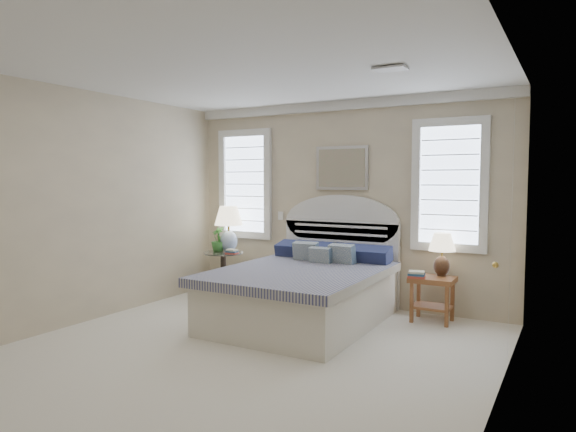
# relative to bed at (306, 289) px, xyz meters

# --- Properties ---
(floor) EXTENTS (4.50, 5.00, 0.01)m
(floor) POSITION_rel_bed_xyz_m (0.00, -1.46, -0.39)
(floor) COLOR beige
(floor) RESTS_ON ground
(ceiling) EXTENTS (4.50, 5.00, 0.01)m
(ceiling) POSITION_rel_bed_xyz_m (0.00, -1.46, 2.31)
(ceiling) COLOR silver
(ceiling) RESTS_ON wall_back
(wall_back) EXTENTS (4.50, 0.02, 2.70)m
(wall_back) POSITION_rel_bed_xyz_m (0.00, 1.04, 0.96)
(wall_back) COLOR beige
(wall_back) RESTS_ON floor
(wall_left) EXTENTS (0.02, 5.00, 2.70)m
(wall_left) POSITION_rel_bed_xyz_m (-2.25, -1.46, 0.96)
(wall_left) COLOR beige
(wall_left) RESTS_ON floor
(wall_right) EXTENTS (0.02, 5.00, 2.70)m
(wall_right) POSITION_rel_bed_xyz_m (2.25, -1.46, 0.96)
(wall_right) COLOR beige
(wall_right) RESTS_ON floor
(crown_molding) EXTENTS (4.50, 0.08, 0.12)m
(crown_molding) POSITION_rel_bed_xyz_m (0.00, 1.00, 2.25)
(crown_molding) COLOR silver
(crown_molding) RESTS_ON wall_back
(hvac_vent) EXTENTS (0.30, 0.20, 0.02)m
(hvac_vent) POSITION_rel_bed_xyz_m (1.20, -0.66, 2.29)
(hvac_vent) COLOR #B2B2B2
(hvac_vent) RESTS_ON ceiling
(switch_plate) EXTENTS (0.08, 0.01, 0.12)m
(switch_plate) POSITION_rel_bed_xyz_m (-0.95, 1.03, 0.76)
(switch_plate) COLOR silver
(switch_plate) RESTS_ON wall_back
(window_left) EXTENTS (0.90, 0.06, 1.60)m
(window_left) POSITION_rel_bed_xyz_m (-1.55, 1.02, 1.21)
(window_left) COLOR #C9DEFF
(window_left) RESTS_ON wall_back
(window_right) EXTENTS (0.90, 0.06, 1.60)m
(window_right) POSITION_rel_bed_xyz_m (1.40, 1.02, 1.21)
(window_right) COLOR #C9DEFF
(window_right) RESTS_ON wall_back
(painting) EXTENTS (0.74, 0.04, 0.58)m
(painting) POSITION_rel_bed_xyz_m (0.00, 1.00, 1.43)
(painting) COLOR silver
(painting) RESTS_ON wall_back
(closet_door) EXTENTS (0.02, 1.80, 2.40)m
(closet_door) POSITION_rel_bed_xyz_m (2.23, -0.26, 0.81)
(closet_door) COLOR silver
(closet_door) RESTS_ON floor
(bed) EXTENTS (1.72, 2.28, 1.47)m
(bed) POSITION_rel_bed_xyz_m (0.00, 0.00, 0.00)
(bed) COLOR beige
(bed) RESTS_ON floor
(side_table_left) EXTENTS (0.56, 0.56, 0.63)m
(side_table_left) POSITION_rel_bed_xyz_m (-1.65, 0.59, 0.00)
(side_table_left) COLOR black
(side_table_left) RESTS_ON floor
(nightstand_right) EXTENTS (0.50, 0.40, 0.53)m
(nightstand_right) POSITION_rel_bed_xyz_m (1.30, 0.69, 0.00)
(nightstand_right) COLOR brown
(nightstand_right) RESTS_ON floor
(floor_pot) EXTENTS (0.47, 0.47, 0.34)m
(floor_pot) POSITION_rel_bed_xyz_m (-1.63, 0.57, -0.21)
(floor_pot) COLOR black
(floor_pot) RESTS_ON floor
(lamp_left) EXTENTS (0.42, 0.42, 0.66)m
(lamp_left) POSITION_rel_bed_xyz_m (-1.62, 0.69, 0.65)
(lamp_left) COLOR silver
(lamp_left) RESTS_ON side_table_left
(lamp_right) EXTENTS (0.41, 0.41, 0.51)m
(lamp_right) POSITION_rel_bed_xyz_m (1.37, 0.84, 0.46)
(lamp_right) COLOR black
(lamp_right) RESTS_ON nightstand_right
(potted_plant) EXTENTS (0.25, 0.25, 0.36)m
(potted_plant) POSITION_rel_bed_xyz_m (-1.74, 0.59, 0.42)
(potted_plant) COLOR #33692A
(potted_plant) RESTS_ON side_table_left
(books_left) EXTENTS (0.16, 0.12, 0.07)m
(books_left) POSITION_rel_bed_xyz_m (-1.44, 0.51, 0.28)
(books_left) COLOR #A53629
(books_left) RESTS_ON side_table_left
(books_right) EXTENTS (0.21, 0.17, 0.08)m
(books_right) POSITION_rel_bed_xyz_m (1.15, 0.54, 0.18)
(books_right) COLOR #A53629
(books_right) RESTS_ON nightstand_right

